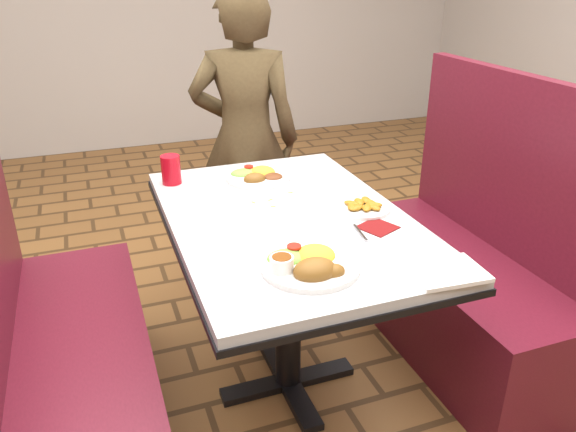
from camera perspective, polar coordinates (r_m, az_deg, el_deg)
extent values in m
plane|color=brown|center=(2.37, 0.00, -16.72)|extent=(7.00, 7.00, 0.00)
cube|color=silver|center=(1.97, 0.00, -0.46)|extent=(0.80, 1.20, 0.03)
cube|color=black|center=(1.98, 0.00, -1.19)|extent=(0.81, 1.21, 0.02)
cylinder|color=black|center=(2.15, 0.00, -9.55)|extent=(0.10, 0.10, 0.69)
cube|color=black|center=(2.36, 0.00, -16.45)|extent=(0.55, 0.08, 0.03)
cube|color=black|center=(2.36, 0.00, -16.45)|extent=(0.08, 0.55, 0.03)
cube|color=maroon|center=(2.15, -19.91, -15.83)|extent=(0.45, 1.20, 0.45)
cube|color=maroon|center=(2.54, 16.24, -8.37)|extent=(0.45, 1.20, 0.45)
cube|color=maroon|center=(2.46, 21.69, 2.18)|extent=(0.06, 1.20, 0.95)
imported|color=brown|center=(2.84, -4.37, 7.69)|extent=(0.63, 0.53, 1.49)
cylinder|color=white|center=(1.63, 2.27, -5.07)|extent=(0.29, 0.29, 0.02)
ellipsoid|color=yellow|center=(1.66, 2.83, -3.22)|extent=(0.12, 0.12, 0.05)
ellipsoid|color=#83C04C|center=(1.64, -0.16, -3.70)|extent=(0.12, 0.10, 0.04)
cylinder|color=red|center=(1.67, 0.62, -3.11)|extent=(0.04, 0.04, 0.01)
ellipsoid|color=brown|center=(1.56, 2.76, -4.71)|extent=(0.13, 0.10, 0.07)
ellipsoid|color=brown|center=(1.57, 4.61, -5.10)|extent=(0.07, 0.05, 0.05)
cylinder|color=white|center=(1.58, -0.64, -4.87)|extent=(0.07, 0.07, 0.04)
cylinder|color=brown|center=(1.57, -0.64, -4.22)|extent=(0.06, 0.06, 0.01)
cylinder|color=white|center=(2.30, -3.05, 3.92)|extent=(0.26, 0.26, 0.02)
ellipsoid|color=yellow|center=(2.32, -2.64, 5.02)|extent=(0.11, 0.11, 0.05)
ellipsoid|color=#83C04C|center=(2.32, -4.57, 4.73)|extent=(0.11, 0.09, 0.03)
cylinder|color=red|center=(2.34, -4.02, 5.03)|extent=(0.04, 0.04, 0.01)
ellipsoid|color=brown|center=(2.27, -1.53, 4.31)|extent=(0.08, 0.08, 0.03)
ellipsoid|color=brown|center=(2.24, -3.44, 4.27)|extent=(0.09, 0.07, 0.05)
cylinder|color=white|center=(2.02, 7.65, 0.78)|extent=(0.19, 0.19, 0.01)
cube|color=maroon|center=(1.90, 9.09, -1.13)|extent=(0.14, 0.14, 0.00)
cube|color=#BABABF|center=(1.85, 7.35, -1.66)|extent=(0.02, 0.12, 0.00)
cylinder|color=red|center=(2.28, -11.81, 4.64)|extent=(0.08, 0.08, 0.11)
cube|color=white|center=(1.67, 15.80, -5.50)|extent=(0.22, 0.17, 0.01)
cube|color=#BBBBC0|center=(1.61, 2.69, -5.47)|extent=(0.02, 0.17, 0.00)
cube|color=silver|center=(1.62, 0.97, -5.15)|extent=(0.05, 0.16, 0.00)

